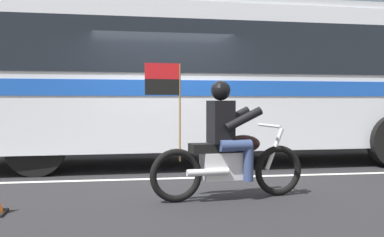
# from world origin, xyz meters

# --- Properties ---
(ground_plane) EXTENTS (60.00, 60.00, 0.00)m
(ground_plane) POSITION_xyz_m (0.00, 0.00, 0.00)
(ground_plane) COLOR black
(sidewalk_curb) EXTENTS (28.00, 3.80, 0.15)m
(sidewalk_curb) POSITION_xyz_m (0.00, 5.10, 0.07)
(sidewalk_curb) COLOR gray
(sidewalk_curb) RESTS_ON ground_plane
(lane_center_stripe) EXTENTS (26.60, 0.14, 0.01)m
(lane_center_stripe) POSITION_xyz_m (0.00, -0.60, 0.00)
(lane_center_stripe) COLOR silver
(lane_center_stripe) RESTS_ON ground_plane
(transit_bus) EXTENTS (11.61, 3.02, 3.22)m
(transit_bus) POSITION_xyz_m (1.34, 1.19, 1.88)
(transit_bus) COLOR silver
(transit_bus) RESTS_ON ground_plane
(motorcycle_with_rider) EXTENTS (2.18, 0.69, 1.78)m
(motorcycle_with_rider) POSITION_xyz_m (0.61, -2.30, 0.67)
(motorcycle_with_rider) COLOR black
(motorcycle_with_rider) RESTS_ON ground_plane
(fire_hydrant) EXTENTS (0.22, 0.30, 0.75)m
(fire_hydrant) POSITION_xyz_m (3.27, 4.09, 0.52)
(fire_hydrant) COLOR gold
(fire_hydrant) RESTS_ON sidewalk_curb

